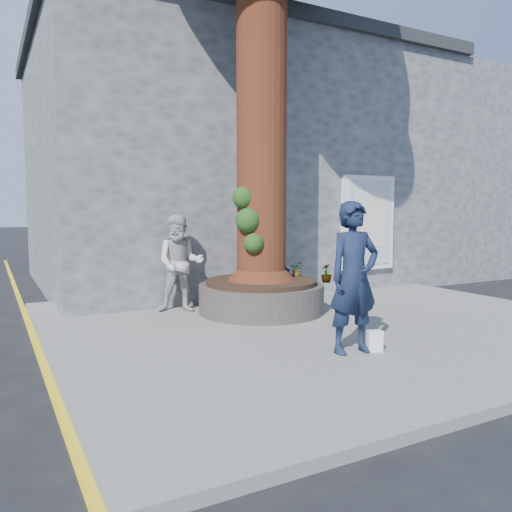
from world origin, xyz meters
name	(u,v)px	position (x,y,z in m)	size (l,w,h in m)	color
ground	(280,350)	(0.00, 0.00, 0.00)	(120.00, 120.00, 0.00)	black
pavement	(324,321)	(1.50, 1.00, 0.06)	(9.00, 8.00, 0.12)	slate
yellow_line	(42,362)	(-3.05, 1.00, 0.00)	(0.10, 30.00, 0.01)	yellow
stone_shop	(226,170)	(2.50, 7.20, 3.16)	(10.30, 8.30, 6.30)	#525457
neighbour_shop	(426,183)	(10.50, 7.20, 3.00)	(6.00, 8.00, 6.00)	#525457
planter	(261,296)	(0.80, 2.00, 0.41)	(2.30, 2.30, 0.60)	black
man	(354,278)	(0.59, -0.89, 1.12)	(0.73, 0.48, 2.00)	#131C34
woman	(180,263)	(-0.50, 2.74, 1.02)	(0.88, 0.68, 1.80)	beige
shopping_bag	(375,341)	(0.88, -0.99, 0.26)	(0.20, 0.12, 0.28)	white
plant_a	(240,265)	(0.77, 2.85, 0.92)	(0.21, 0.14, 0.39)	gray
plant_b	(284,267)	(1.24, 1.94, 0.93)	(0.23, 0.22, 0.42)	gray
plant_c	(326,273)	(1.65, 1.15, 0.89)	(0.19, 0.19, 0.34)	gray
plant_d	(297,269)	(1.65, 2.10, 0.86)	(0.26, 0.23, 0.29)	gray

